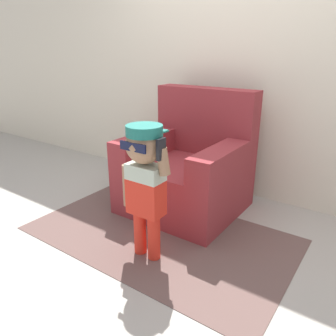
% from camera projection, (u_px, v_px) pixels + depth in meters
% --- Properties ---
extents(ground_plane, '(10.00, 10.00, 0.00)m').
position_uv_depth(ground_plane, '(197.00, 214.00, 2.85)').
color(ground_plane, '#ADA89E').
extents(wall_back, '(10.00, 0.05, 2.60)m').
position_uv_depth(wall_back, '(239.00, 55.00, 2.91)').
color(wall_back, beige).
rests_on(wall_back, ground_plane).
extents(armchair, '(0.94, 0.89, 1.03)m').
position_uv_depth(armchair, '(188.00, 169.00, 2.87)').
color(armchair, maroon).
rests_on(armchair, ground_plane).
extents(person_child, '(0.38, 0.28, 0.92)m').
position_uv_depth(person_child, '(145.00, 173.00, 2.07)').
color(person_child, red).
rests_on(person_child, ground_plane).
extents(side_table, '(0.29, 0.29, 0.43)m').
position_uv_depth(side_table, '(129.00, 164.00, 3.28)').
color(side_table, beige).
rests_on(side_table, ground_plane).
extents(rug, '(1.97, 1.16, 0.01)m').
position_uv_depth(rug, '(160.00, 234.00, 2.53)').
color(rug, brown).
rests_on(rug, ground_plane).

